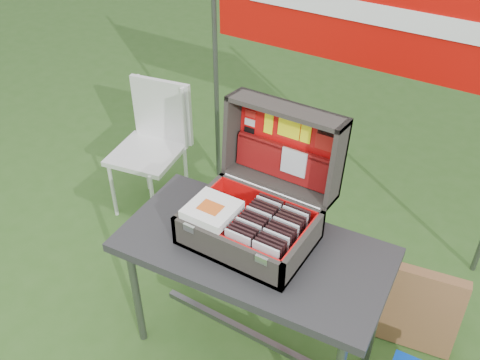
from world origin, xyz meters
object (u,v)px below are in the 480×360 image
Objects in this scene: table at (252,303)px; suitcase at (257,185)px; chair at (146,155)px; cardboard_box at (414,309)px.

table is 2.12× the size of suitcase.
suitcase reaches higher than table.
suitcase is 1.26m from chair.
chair is (-1.07, 0.57, 0.07)m from table.
chair is (-1.04, 0.49, -0.51)m from suitcase.
cardboard_box is (0.64, 0.38, -0.71)m from suitcase.
chair reaches higher than cardboard_box.
cardboard_box is (1.67, -0.11, -0.20)m from chair.
suitcase reaches higher than cardboard_box.
suitcase is at bearing -35.60° from chair.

